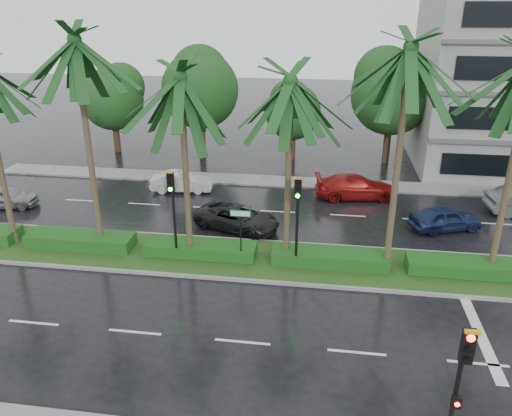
# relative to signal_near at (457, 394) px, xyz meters

# --- Properties ---
(ground) EXTENTS (120.00, 120.00, 0.00)m
(ground) POSITION_rel_signal_near_xyz_m (-6.00, 9.39, -2.50)
(ground) COLOR black
(ground) RESTS_ON ground
(far_sidewalk) EXTENTS (40.00, 2.00, 0.12)m
(far_sidewalk) POSITION_rel_signal_near_xyz_m (-6.00, 21.39, -2.44)
(far_sidewalk) COLOR slate
(far_sidewalk) RESTS_ON ground
(median) EXTENTS (36.00, 4.00, 0.15)m
(median) POSITION_rel_signal_near_xyz_m (-6.00, 10.39, -2.42)
(median) COLOR gray
(median) RESTS_ON ground
(hedge) EXTENTS (35.20, 1.40, 0.60)m
(hedge) POSITION_rel_signal_near_xyz_m (-6.00, 10.39, -2.05)
(hedge) COLOR #194A15
(hedge) RESTS_ON median
(lane_markings) EXTENTS (34.00, 13.06, 0.01)m
(lane_markings) POSITION_rel_signal_near_xyz_m (-2.96, 8.96, -2.50)
(lane_markings) COLOR silver
(lane_markings) RESTS_ON ground
(palm_row) EXTENTS (26.30, 4.20, 10.41)m
(palm_row) POSITION_rel_signal_near_xyz_m (-7.25, 10.41, 5.82)
(palm_row) COLOR #403025
(palm_row) RESTS_ON median
(signal_near) EXTENTS (0.34, 0.45, 4.36)m
(signal_near) POSITION_rel_signal_near_xyz_m (0.00, 0.00, 0.00)
(signal_near) COLOR black
(signal_near) RESTS_ON near_sidewalk
(signal_median_left) EXTENTS (0.34, 0.42, 4.36)m
(signal_median_left) POSITION_rel_signal_near_xyz_m (-10.00, 9.69, 0.49)
(signal_median_left) COLOR black
(signal_median_left) RESTS_ON median
(signal_median_right) EXTENTS (0.34, 0.42, 4.36)m
(signal_median_right) POSITION_rel_signal_near_xyz_m (-4.50, 9.69, 0.49)
(signal_median_right) COLOR black
(signal_median_right) RESTS_ON median
(street_sign) EXTENTS (0.95, 0.09, 2.60)m
(street_sign) POSITION_rel_signal_near_xyz_m (-7.00, 9.87, -0.38)
(street_sign) COLOR black
(street_sign) RESTS_ON median
(bg_trees) EXTENTS (32.69, 5.81, 8.39)m
(bg_trees) POSITION_rel_signal_near_xyz_m (-6.25, 26.98, 2.40)
(bg_trees) COLOR #382B19
(bg_trees) RESTS_ON ground
(car_silver) EXTENTS (2.13, 3.87, 1.25)m
(car_silver) POSITION_rel_signal_near_xyz_m (-21.89, 14.81, -1.88)
(car_silver) COLOR gray
(car_silver) RESTS_ON ground
(car_white) EXTENTS (1.80, 3.98, 1.27)m
(car_white) POSITION_rel_signal_near_xyz_m (-12.38, 18.86, -1.87)
(car_white) COLOR #B9B9B9
(car_white) RESTS_ON ground
(car_darkgrey) EXTENTS (3.54, 5.01, 1.27)m
(car_darkgrey) POSITION_rel_signal_near_xyz_m (-7.88, 13.77, -1.87)
(car_darkgrey) COLOR black
(car_darkgrey) RESTS_ON ground
(car_red) EXTENTS (2.67, 5.16, 1.43)m
(car_red) POSITION_rel_signal_near_xyz_m (-1.50, 19.28, -1.79)
(car_red) COLOR maroon
(car_red) RESTS_ON ground
(car_blue) EXTENTS (2.69, 4.06, 1.28)m
(car_blue) POSITION_rel_signal_near_xyz_m (3.00, 15.27, -1.86)
(car_blue) COLOR #19274D
(car_blue) RESTS_ON ground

